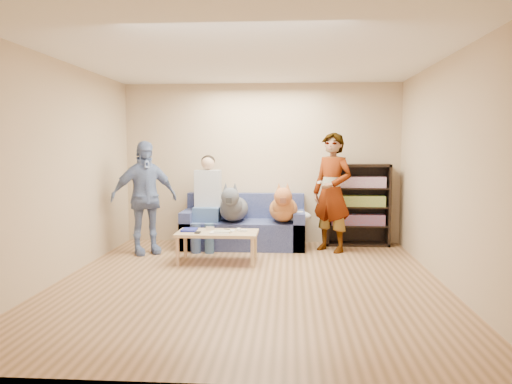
# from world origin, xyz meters

# --- Properties ---
(ground) EXTENTS (5.00, 5.00, 0.00)m
(ground) POSITION_xyz_m (0.00, 0.00, 0.00)
(ground) COLOR brown
(ground) RESTS_ON ground
(ceiling) EXTENTS (5.00, 5.00, 0.00)m
(ceiling) POSITION_xyz_m (0.00, 0.00, 2.60)
(ceiling) COLOR white
(ceiling) RESTS_ON ground
(wall_back) EXTENTS (4.50, 0.00, 4.50)m
(wall_back) POSITION_xyz_m (0.00, 2.50, 1.30)
(wall_back) COLOR tan
(wall_back) RESTS_ON ground
(wall_front) EXTENTS (4.50, 0.00, 4.50)m
(wall_front) POSITION_xyz_m (0.00, -2.50, 1.30)
(wall_front) COLOR tan
(wall_front) RESTS_ON ground
(wall_left) EXTENTS (0.00, 5.00, 5.00)m
(wall_left) POSITION_xyz_m (-2.25, 0.00, 1.30)
(wall_left) COLOR tan
(wall_left) RESTS_ON ground
(wall_right) EXTENTS (0.00, 5.00, 5.00)m
(wall_right) POSITION_xyz_m (2.25, 0.00, 1.30)
(wall_right) COLOR tan
(wall_right) RESTS_ON ground
(blanket) EXTENTS (0.46, 0.39, 0.16)m
(blanket) POSITION_xyz_m (0.57, 1.95, 0.51)
(blanket) COLOR silver
(blanket) RESTS_ON sofa
(person_standing_right) EXTENTS (0.77, 0.74, 1.79)m
(person_standing_right) POSITION_xyz_m (1.10, 1.83, 0.89)
(person_standing_right) COLOR gray
(person_standing_right) RESTS_ON ground
(person_standing_left) EXTENTS (1.04, 0.87, 1.66)m
(person_standing_left) POSITION_xyz_m (-1.66, 1.47, 0.83)
(person_standing_left) COLOR #7D93C8
(person_standing_left) RESTS_ON ground
(held_controller) EXTENTS (0.08, 0.13, 0.03)m
(held_controller) POSITION_xyz_m (0.90, 1.63, 1.06)
(held_controller) COLOR white
(held_controller) RESTS_ON person_standing_right
(notebook_blue) EXTENTS (0.20, 0.26, 0.03)m
(notebook_blue) POSITION_xyz_m (-0.92, 1.05, 0.43)
(notebook_blue) COLOR navy
(notebook_blue) RESTS_ON coffee_table
(papers) EXTENTS (0.26, 0.20, 0.02)m
(papers) POSITION_xyz_m (-0.47, 0.90, 0.43)
(papers) COLOR silver
(papers) RESTS_ON coffee_table
(magazine) EXTENTS (0.22, 0.17, 0.01)m
(magazine) POSITION_xyz_m (-0.44, 0.92, 0.44)
(magazine) COLOR #ABA488
(magazine) RESTS_ON coffee_table
(camera_silver) EXTENTS (0.11, 0.06, 0.05)m
(camera_silver) POSITION_xyz_m (-0.64, 1.12, 0.45)
(camera_silver) COLOR silver
(camera_silver) RESTS_ON coffee_table
(controller_a) EXTENTS (0.04, 0.13, 0.03)m
(controller_a) POSITION_xyz_m (-0.24, 1.10, 0.43)
(controller_a) COLOR silver
(controller_a) RESTS_ON coffee_table
(controller_b) EXTENTS (0.09, 0.06, 0.03)m
(controller_b) POSITION_xyz_m (-0.16, 1.02, 0.43)
(controller_b) COLOR white
(controller_b) RESTS_ON coffee_table
(headphone_cup_a) EXTENTS (0.07, 0.07, 0.02)m
(headphone_cup_a) POSITION_xyz_m (-0.32, 0.98, 0.43)
(headphone_cup_a) COLOR white
(headphone_cup_a) RESTS_ON coffee_table
(headphone_cup_b) EXTENTS (0.07, 0.07, 0.02)m
(headphone_cup_b) POSITION_xyz_m (-0.32, 1.06, 0.43)
(headphone_cup_b) COLOR white
(headphone_cup_b) RESTS_ON coffee_table
(pen_orange) EXTENTS (0.13, 0.06, 0.01)m
(pen_orange) POSITION_xyz_m (-0.54, 0.84, 0.42)
(pen_orange) COLOR #C3761B
(pen_orange) RESTS_ON coffee_table
(pen_black) EXTENTS (0.13, 0.08, 0.01)m
(pen_black) POSITION_xyz_m (-0.40, 1.18, 0.42)
(pen_black) COLOR black
(pen_black) RESTS_ON coffee_table
(wallet) EXTENTS (0.07, 0.12, 0.02)m
(wallet) POSITION_xyz_m (-0.77, 0.88, 0.43)
(wallet) COLOR black
(wallet) RESTS_ON coffee_table
(sofa) EXTENTS (1.90, 0.85, 0.82)m
(sofa) POSITION_xyz_m (-0.25, 2.10, 0.28)
(sofa) COLOR #515B93
(sofa) RESTS_ON ground
(person_seated) EXTENTS (0.40, 0.73, 1.47)m
(person_seated) POSITION_xyz_m (-0.82, 1.97, 0.77)
(person_seated) COLOR #436594
(person_seated) RESTS_ON sofa
(dog_gray) EXTENTS (0.44, 1.26, 0.63)m
(dog_gray) POSITION_xyz_m (-0.40, 1.90, 0.65)
(dog_gray) COLOR #4B4C55
(dog_gray) RESTS_ON sofa
(dog_tan) EXTENTS (0.44, 1.18, 0.63)m
(dog_tan) POSITION_xyz_m (0.37, 1.91, 0.65)
(dog_tan) COLOR #B67D37
(dog_tan) RESTS_ON sofa
(coffee_table) EXTENTS (1.10, 0.60, 0.42)m
(coffee_table) POSITION_xyz_m (-0.52, 1.00, 0.37)
(coffee_table) COLOR tan
(coffee_table) RESTS_ON ground
(bookshelf) EXTENTS (1.00, 0.34, 1.30)m
(bookshelf) POSITION_xyz_m (1.55, 2.33, 0.68)
(bookshelf) COLOR black
(bookshelf) RESTS_ON ground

